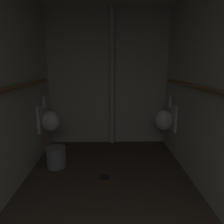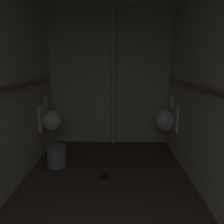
% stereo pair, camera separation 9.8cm
% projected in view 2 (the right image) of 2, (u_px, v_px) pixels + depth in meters
% --- Properties ---
extents(floor, '(2.32, 3.87, 0.08)m').
position_uv_depth(floor, '(105.00, 208.00, 2.19)').
color(floor, '#47382D').
rests_on(floor, ground).
extents(wall_right, '(0.06, 3.87, 2.47)m').
position_uv_depth(wall_right, '(224.00, 92.00, 1.88)').
color(wall_right, beige).
rests_on(wall_right, ground).
extents(wall_back, '(2.32, 0.06, 2.47)m').
position_uv_depth(wall_back, '(110.00, 79.00, 3.76)').
color(wall_back, beige).
rests_on(wall_back, ground).
extents(urinal_left_mid, '(0.32, 0.30, 0.76)m').
position_uv_depth(urinal_left_mid, '(51.00, 120.00, 3.31)').
color(urinal_left_mid, white).
extents(urinal_right_mid, '(0.32, 0.30, 0.76)m').
position_uv_depth(urinal_right_mid, '(166.00, 120.00, 3.32)').
color(urinal_right_mid, white).
extents(supply_pipe_right, '(0.06, 3.14, 0.06)m').
position_uv_depth(supply_pipe_right, '(215.00, 92.00, 1.87)').
color(supply_pipe_right, '#936038').
extents(standpipe_back_wall, '(0.09, 0.09, 2.42)m').
position_uv_depth(standpipe_back_wall, '(114.00, 79.00, 3.65)').
color(standpipe_back_wall, beige).
rests_on(standpipe_back_wall, ground).
extents(floor_drain, '(0.14, 0.14, 0.01)m').
position_uv_depth(floor_drain, '(104.00, 177.00, 2.73)').
color(floor_drain, black).
rests_on(floor_drain, ground).
extents(waste_bin, '(0.28, 0.28, 0.31)m').
position_uv_depth(waste_bin, '(57.00, 156.00, 3.01)').
color(waste_bin, gray).
rests_on(waste_bin, ground).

